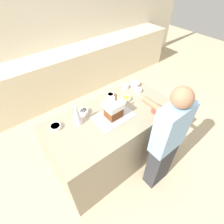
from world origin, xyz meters
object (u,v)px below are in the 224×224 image
(decorative_tree, at_px, (77,114))
(candy_bowl_far_right, at_px, (55,127))
(candy_bowl_far_left, at_px, (126,86))
(baking_tray, at_px, (114,116))
(gingerbread_house, at_px, (114,109))
(candy_bowl_center_rear, at_px, (138,90))
(person, at_px, (166,143))
(candy_bowl_front_corner, at_px, (126,99))
(mug, at_px, (156,109))
(candy_bowl_near_tray_right, at_px, (84,112))
(candy_bowl_behind_tray, at_px, (110,95))
(candy_bowl_beside_tree, at_px, (135,84))

(decorative_tree, relative_size, candy_bowl_far_right, 2.34)
(decorative_tree, distance_m, candy_bowl_far_left, 0.91)
(baking_tray, bearing_deg, candy_bowl_far_right, 157.55)
(baking_tray, relative_size, gingerbread_house, 1.65)
(candy_bowl_center_rear, distance_m, person, 0.85)
(candy_bowl_front_corner, bearing_deg, mug, -73.14)
(baking_tray, height_order, candy_bowl_near_tray_right, candy_bowl_near_tray_right)
(candy_bowl_far_left, xyz_separation_m, person, (-0.23, -0.95, -0.15))
(decorative_tree, distance_m, person, 1.04)
(candy_bowl_far_left, height_order, person, person)
(candy_bowl_behind_tray, xyz_separation_m, candy_bowl_far_right, (-0.83, -0.07, -0.00))
(decorative_tree, relative_size, candy_bowl_behind_tray, 3.13)
(gingerbread_house, xyz_separation_m, decorative_tree, (-0.38, 0.17, 0.03))
(mug, bearing_deg, candy_bowl_center_rear, 73.22)
(decorative_tree, distance_m, candy_bowl_beside_tree, 1.05)
(baking_tray, relative_size, person, 0.30)
(candy_bowl_center_rear, distance_m, candy_bowl_front_corner, 0.25)
(mug, bearing_deg, candy_bowl_beside_tree, 70.79)
(gingerbread_house, bearing_deg, candy_bowl_center_rear, 17.00)
(candy_bowl_far_left, bearing_deg, person, -103.52)
(baking_tray, bearing_deg, gingerbread_house, 28.95)
(baking_tray, distance_m, candy_bowl_center_rear, 0.61)
(baking_tray, height_order, candy_bowl_far_right, candy_bowl_far_right)
(candy_bowl_far_left, distance_m, candy_bowl_near_tray_right, 0.75)
(mug, bearing_deg, candy_bowl_far_right, 154.60)
(candy_bowl_center_rear, xyz_separation_m, person, (-0.31, -0.78, -0.14))
(candy_bowl_front_corner, distance_m, candy_bowl_far_right, 0.96)
(mug, bearing_deg, gingerbread_house, 150.72)
(candy_bowl_front_corner, relative_size, person, 0.08)
(decorative_tree, height_order, person, person)
(candy_bowl_behind_tray, relative_size, candy_bowl_far_left, 1.00)
(mug, height_order, person, person)
(candy_bowl_behind_tray, distance_m, candy_bowl_near_tray_right, 0.46)
(candy_bowl_center_rear, distance_m, mug, 0.45)
(gingerbread_house, relative_size, mug, 3.00)
(candy_bowl_front_corner, bearing_deg, candy_bowl_far_left, 50.81)
(candy_bowl_far_left, height_order, candy_bowl_near_tray_right, candy_bowl_near_tray_right)
(candy_bowl_far_right, xyz_separation_m, person, (0.89, -0.86, -0.14))
(candy_bowl_beside_tree, relative_size, person, 0.09)
(candy_bowl_center_rear, xyz_separation_m, mug, (-0.13, -0.43, 0.02))
(baking_tray, height_order, decorative_tree, decorative_tree)
(gingerbread_house, bearing_deg, candy_bowl_front_corner, 23.30)
(candy_bowl_beside_tree, bearing_deg, decorative_tree, -172.14)
(candy_bowl_behind_tray, height_order, candy_bowl_near_tray_right, candy_bowl_near_tray_right)
(candy_bowl_far_left, xyz_separation_m, candy_bowl_front_corner, (-0.17, -0.21, -0.01))
(person, bearing_deg, mug, 62.53)
(candy_bowl_center_rear, relative_size, candy_bowl_behind_tray, 1.12)
(gingerbread_house, xyz_separation_m, person, (0.27, -0.60, -0.23))
(candy_bowl_far_left, bearing_deg, decorative_tree, -168.53)
(candy_bowl_center_rear, height_order, candy_bowl_far_right, same)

